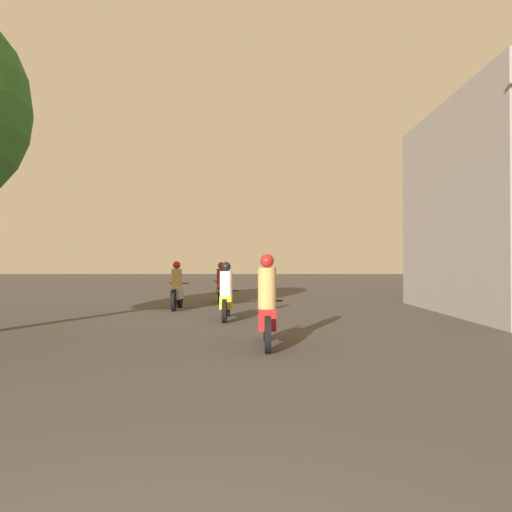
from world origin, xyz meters
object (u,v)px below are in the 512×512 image
Objects in this scene: motorcycle_yellow at (224,296)px; motorcycle_red at (265,309)px; motorcycle_silver at (175,290)px; motorcycle_orange at (219,286)px.

motorcycle_red is at bearing -74.65° from motorcycle_yellow.
motorcycle_red is 0.94× the size of motorcycle_yellow.
motorcycle_orange is at bearing 56.79° from motorcycle_silver.
motorcycle_orange is (1.19, 2.72, -0.01)m from motorcycle_silver.
motorcycle_yellow reaches higher than motorcycle_orange.
motorcycle_red is 1.01× the size of motorcycle_silver.
motorcycle_orange is (-0.51, 5.44, -0.00)m from motorcycle_yellow.
motorcycle_silver reaches higher than motorcycle_orange.
motorcycle_silver is 1.03× the size of motorcycle_orange.
motorcycle_silver is (-2.66, 6.83, -0.05)m from motorcycle_red.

